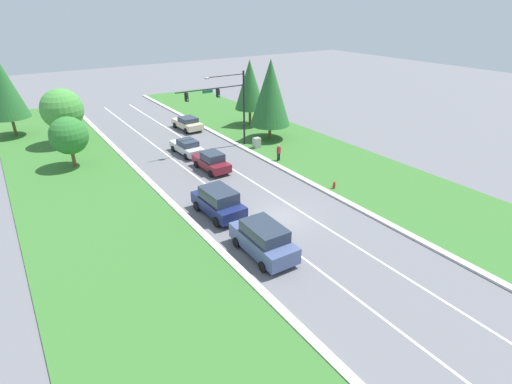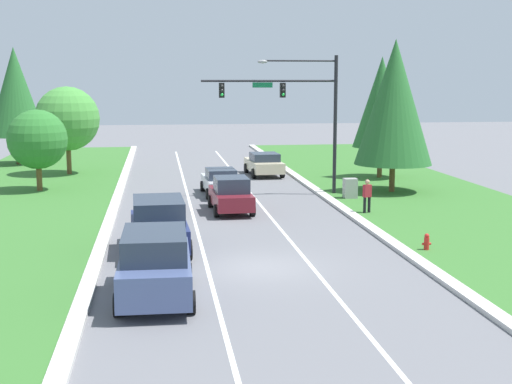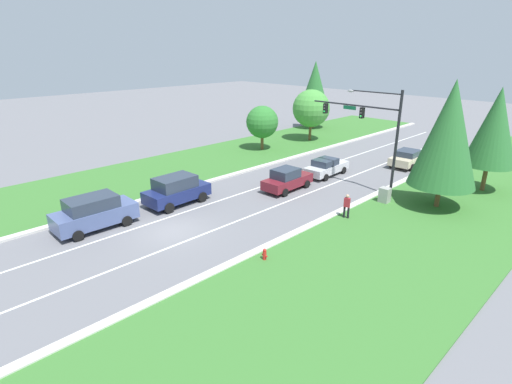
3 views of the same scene
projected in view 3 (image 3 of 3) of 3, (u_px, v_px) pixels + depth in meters
The scene contains 21 objects.
ground_plane at pixel (172, 230), 24.31m from camera, with size 160.00×160.00×0.00m, color slate.
curb_strip_right at pixel (234, 262), 20.52m from camera, with size 0.50×90.00×0.15m.
curb_strip_left at pixel (127, 205), 28.05m from camera, with size 0.50×90.00×0.15m.
grass_verge_right at pixel (316, 307), 17.03m from camera, with size 10.00×90.00×0.08m.
grass_verge_left at pixel (95, 187), 31.57m from camera, with size 10.00×90.00×0.08m.
lane_stripe_inner_left at pixel (156, 221), 25.51m from camera, with size 0.14×81.00×0.01m.
lane_stripe_inner_right at pixel (190, 240), 23.11m from camera, with size 0.14×81.00×0.01m.
traffic_signal_mast at pixel (371, 123), 29.68m from camera, with size 7.54×0.41×7.73m.
silver_sedan at pixel (326, 167), 34.44m from camera, with size 2.07×4.65×1.51m.
slate_blue_suv at pixel (94, 212), 24.24m from camera, with size 2.29×4.87×2.05m.
champagne_sedan at pixel (408, 158), 37.20m from camera, with size 2.32×4.76×1.54m.
burgundy_sedan at pixel (287, 179), 30.92m from camera, with size 2.05×4.41×1.74m.
navy_suv at pixel (176, 190), 28.05m from camera, with size 2.36×4.68×2.04m.
utility_cabinet at pixel (385, 195), 28.35m from camera, with size 0.70×0.60×1.14m.
pedestrian at pixel (347, 205), 25.60m from camera, with size 0.43×0.33×1.69m.
fire_hydrant at pixel (265, 255), 20.73m from camera, with size 0.34×0.20×0.70m.
conifer_near_right_tree at pixel (495, 127), 29.23m from camera, with size 3.63×3.63×7.89m.
oak_near_left_tree at pixel (311, 108), 46.16m from camera, with size 4.30×4.30×5.97m.
conifer_far_right_tree at pixel (448, 134), 26.04m from camera, with size 4.38×4.38×8.66m.
oak_far_left_tree at pixel (262, 122), 42.17m from camera, with size 3.40×3.40×4.74m.
conifer_mid_left_tree at pixel (315, 87), 52.83m from camera, with size 4.15×4.15×8.82m.
Camera 3 is at (19.26, -11.89, 10.51)m, focal length 28.00 mm.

